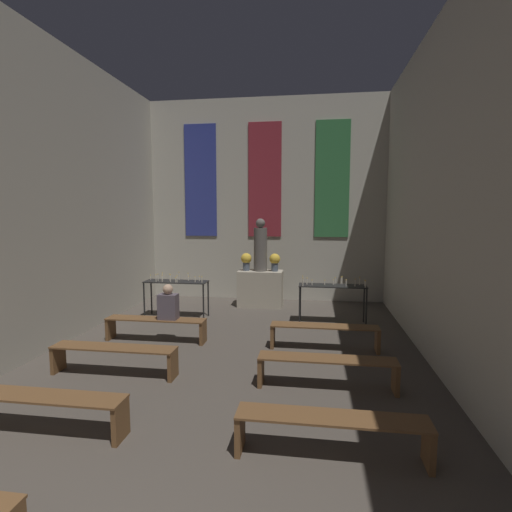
{
  "coord_description": "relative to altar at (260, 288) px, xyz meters",
  "views": [
    {
      "loc": [
        1.42,
        -0.81,
        2.51
      ],
      "look_at": [
        0.0,
        8.76,
        1.43
      ],
      "focal_mm": 28.0,
      "sensor_mm": 36.0,
      "label": 1
    }
  ],
  "objects": [
    {
      "name": "wall_back",
      "position": [
        0.0,
        0.96,
        2.39
      ],
      "size": [
        6.88,
        0.16,
        5.66
      ],
      "color": "#B2AD9E",
      "rests_on": "ground_plane"
    },
    {
      "name": "wall_left",
      "position": [
        -3.38,
        -4.33,
        2.35
      ],
      "size": [
        0.12,
        10.71,
        5.66
      ],
      "color": "#B2AD9E",
      "rests_on": "ground_plane"
    },
    {
      "name": "wall_right",
      "position": [
        3.38,
        -4.33,
        2.35
      ],
      "size": [
        0.12,
        10.71,
        5.66
      ],
      "color": "#B2AD9E",
      "rests_on": "ground_plane"
    },
    {
      "name": "altar",
      "position": [
        0.0,
        0.0,
        0.0
      ],
      "size": [
        1.17,
        0.61,
        0.95
      ],
      "color": "#ADA38E",
      "rests_on": "ground_plane"
    },
    {
      "name": "statue",
      "position": [
        0.0,
        0.0,
        1.11
      ],
      "size": [
        0.35,
        0.35,
        1.38
      ],
      "color": "#5B5651",
      "rests_on": "altar"
    },
    {
      "name": "flower_vase_left",
      "position": [
        -0.38,
        0.0,
        0.75
      ],
      "size": [
        0.28,
        0.28,
        0.47
      ],
      "color": "#4C5666",
      "rests_on": "altar"
    },
    {
      "name": "flower_vase_right",
      "position": [
        0.38,
        0.0,
        0.75
      ],
      "size": [
        0.28,
        0.28,
        0.47
      ],
      "color": "#4C5666",
      "rests_on": "altar"
    },
    {
      "name": "candle_rack_left",
      "position": [
        -1.83,
        -1.42,
        0.3
      ],
      "size": [
        1.5,
        0.48,
        1.07
      ],
      "color": "black",
      "rests_on": "ground_plane"
    },
    {
      "name": "candle_rack_right",
      "position": [
        1.83,
        -1.41,
        0.3
      ],
      "size": [
        1.5,
        0.48,
        1.06
      ],
      "color": "black",
      "rests_on": "ground_plane"
    },
    {
      "name": "pew_second_left",
      "position": [
        -1.61,
        -6.47,
        -0.15
      ],
      "size": [
        1.95,
        0.36,
        0.45
      ],
      "color": "brown",
      "rests_on": "ground_plane"
    },
    {
      "name": "pew_second_right",
      "position": [
        1.61,
        -6.47,
        -0.15
      ],
      "size": [
        1.95,
        0.36,
        0.45
      ],
      "color": "brown",
      "rests_on": "ground_plane"
    },
    {
      "name": "pew_third_left",
      "position": [
        -1.61,
        -4.83,
        -0.15
      ],
      "size": [
        1.95,
        0.36,
        0.45
      ],
      "color": "brown",
      "rests_on": "ground_plane"
    },
    {
      "name": "pew_third_right",
      "position": [
        1.61,
        -4.83,
        -0.15
      ],
      "size": [
        1.95,
        0.36,
        0.45
      ],
      "color": "brown",
      "rests_on": "ground_plane"
    },
    {
      "name": "pew_back_left",
      "position": [
        -1.61,
        -3.19,
        -0.15
      ],
      "size": [
        1.95,
        0.36,
        0.45
      ],
      "color": "brown",
      "rests_on": "ground_plane"
    },
    {
      "name": "pew_back_right",
      "position": [
        1.61,
        -3.19,
        -0.15
      ],
      "size": [
        1.95,
        0.36,
        0.45
      ],
      "color": "brown",
      "rests_on": "ground_plane"
    },
    {
      "name": "person_seated",
      "position": [
        -1.35,
        -3.19,
        0.27
      ],
      "size": [
        0.36,
        0.24,
        0.68
      ],
      "color": "#564C56",
      "rests_on": "pew_back_left"
    }
  ]
}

